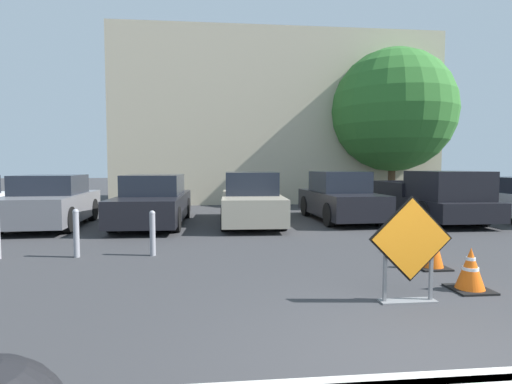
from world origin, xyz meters
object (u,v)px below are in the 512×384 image
object	(u,v)px
traffic_cone_third	(413,238)
bollard_nearest	(153,232)
traffic_cone_nearest	(470,270)
parked_car_fifth	(340,198)
parked_car_fourth	(251,200)
parked_car_second	(50,203)
parked_car_third	(154,202)
road_closed_sign	(410,247)
pickup_truck	(432,198)
traffic_cone_second	(432,247)
bollard_second	(76,232)

from	to	relation	value
traffic_cone_third	bollard_nearest	size ratio (longest dim) A/B	0.71
traffic_cone_nearest	parked_car_fifth	xyz separation A→B (m)	(0.42, 7.33, 0.43)
parked_car_fourth	traffic_cone_nearest	bearing A→B (deg)	111.67
parked_car_second	bollard_nearest	bearing A→B (deg)	127.62
traffic_cone_nearest	parked_car_third	size ratio (longest dim) A/B	0.13
road_closed_sign	pickup_truck	xyz separation A→B (m)	(4.46, 7.33, -0.00)
traffic_cone_nearest	traffic_cone_second	world-z (taller)	traffic_cone_second
parked_car_third	pickup_truck	xyz separation A→B (m)	(8.79, -0.06, 0.03)
bollard_nearest	traffic_cone_third	bearing A→B (deg)	-3.08
traffic_cone_third	parked_car_fifth	size ratio (longest dim) A/B	0.15
parked_car_third	road_closed_sign	bearing A→B (deg)	121.49
parked_car_second	bollard_second	xyz separation A→B (m)	(2.11, -4.14, -0.20)
parked_car_fifth	traffic_cone_nearest	bearing A→B (deg)	84.22
bollard_second	traffic_cone_third	bearing A→B (deg)	-2.42
pickup_truck	bollard_nearest	world-z (taller)	pickup_truck
traffic_cone_second	bollard_nearest	size ratio (longest dim) A/B	0.85
parked_car_fourth	bollard_second	world-z (taller)	parked_car_fourth
road_closed_sign	traffic_cone_nearest	xyz separation A→B (m)	(1.11, 0.41, -0.43)
traffic_cone_second	parked_car_second	size ratio (longest dim) A/B	0.18
parked_car_third	parked_car_fourth	distance (m)	2.93
road_closed_sign	traffic_cone_second	xyz separation A→B (m)	(1.24, 1.64, -0.36)
parked_car_second	bollard_nearest	xyz separation A→B (m)	(3.55, -4.14, -0.23)
traffic_cone_nearest	parked_car_second	distance (m)	10.83
traffic_cone_nearest	pickup_truck	world-z (taller)	pickup_truck
parked_car_fifth	bollard_second	world-z (taller)	parked_car_fifth
parked_car_second	bollard_second	size ratio (longest dim) A/B	4.40
parked_car_second	parked_car_fourth	bearing A→B (deg)	177.91
traffic_cone_second	parked_car_fifth	xyz separation A→B (m)	(0.29, 6.11, 0.35)
traffic_cone_nearest	parked_car_second	world-z (taller)	parked_car_second
parked_car_fifth	traffic_cone_second	bearing A→B (deg)	84.74
bollard_nearest	parked_car_fifth	bearing A→B (deg)	41.43
parked_car_second	pickup_truck	world-z (taller)	pickup_truck
parked_car_third	pickup_truck	world-z (taller)	pickup_truck
parked_car_fifth	parked_car_second	bearing A→B (deg)	0.67
traffic_cone_nearest	parked_car_fourth	xyz separation A→B (m)	(-2.51, 6.94, 0.42)
road_closed_sign	pickup_truck	bearing A→B (deg)	58.68
parked_car_third	traffic_cone_third	bearing A→B (deg)	143.17
traffic_cone_nearest	bollard_second	distance (m)	6.83
traffic_cone_nearest	traffic_cone_third	bearing A→B (deg)	80.63
traffic_cone_second	parked_car_third	size ratio (longest dim) A/B	0.16
traffic_cone_third	bollard_nearest	xyz separation A→B (m)	(-5.23, 0.28, 0.17)
parked_car_third	bollard_nearest	world-z (taller)	parked_car_third
pickup_truck	bollard_second	bearing A→B (deg)	23.87
traffic_cone_third	bollard_second	distance (m)	6.68
road_closed_sign	parked_car_fifth	xyz separation A→B (m)	(1.53, 7.74, -0.00)
parked_car_fifth	bollard_nearest	world-z (taller)	parked_car_fifth
bollard_second	traffic_cone_second	bearing A→B (deg)	-13.00
traffic_cone_third	pickup_truck	distance (m)	5.39
road_closed_sign	parked_car_fourth	distance (m)	7.48
traffic_cone_second	bollard_nearest	bearing A→B (deg)	163.40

